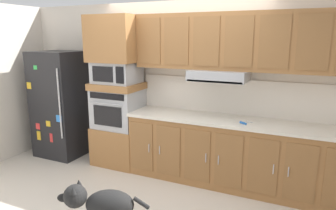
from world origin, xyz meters
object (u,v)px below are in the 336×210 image
Objects in this scene: built_in_oven at (118,108)px; dog at (102,205)px; microwave at (117,72)px; refrigerator at (61,104)px; screwdriver at (244,123)px.

dog is (0.97, -1.76, -0.48)m from built_in_oven.
microwave is at bearing -82.44° from dog.
refrigerator is 1.25m from microwave.
built_in_oven is 1.97m from screwdriver.
dog is at bearing -121.64° from screwdriver.
built_in_oven is 2.07m from dog.
dog is at bearing -61.23° from built_in_oven.
dog is (2.08, -1.69, -0.46)m from refrigerator.
built_in_oven reaches higher than screwdriver.
built_in_oven is at bearing -82.44° from dog.
refrigerator is 2.72m from dog.
microwave is at bearing 3.49° from refrigerator.
refrigerator is 3.08m from screwdriver.
refrigerator reaches higher than screwdriver.
refrigerator is 2.73× the size of microwave.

